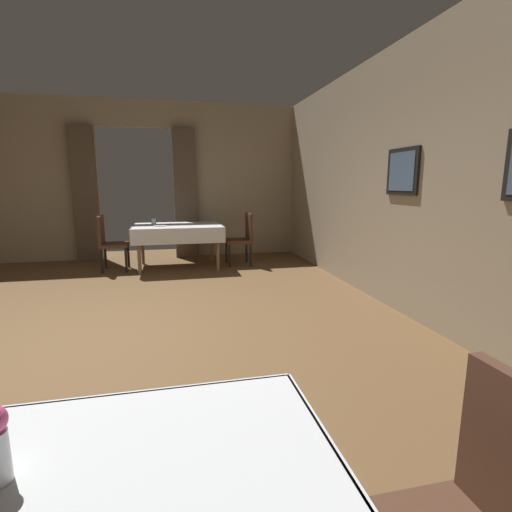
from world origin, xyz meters
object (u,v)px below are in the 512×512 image
at_px(chair_mid_right, 243,236).
at_px(glass_mid_b, 154,222).
at_px(dining_table_mid, 178,230).
at_px(plate_mid_a, 160,226).
at_px(chair_mid_left, 109,240).

height_order(chair_mid_right, glass_mid_b, chair_mid_right).
relative_size(dining_table_mid, chair_mid_right, 1.62).
bearing_deg(plate_mid_a, dining_table_mid, 23.84).
bearing_deg(chair_mid_left, plate_mid_a, -8.65).
bearing_deg(glass_mid_b, plate_mid_a, -65.47).
relative_size(dining_table_mid, chair_mid_left, 1.62).
bearing_deg(glass_mid_b, dining_table_mid, -15.77).
height_order(chair_mid_left, plate_mid_a, chair_mid_left).
distance_m(dining_table_mid, chair_mid_left, 1.15).
bearing_deg(dining_table_mid, glass_mid_b, 164.23).
xyz_separation_m(chair_mid_right, chair_mid_left, (-2.28, 0.01, 0.00)).
xyz_separation_m(chair_mid_right, glass_mid_b, (-1.55, 0.13, 0.29)).
relative_size(chair_mid_right, plate_mid_a, 4.26).
distance_m(dining_table_mid, chair_mid_right, 1.15).
bearing_deg(glass_mid_b, chair_mid_right, -4.64).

